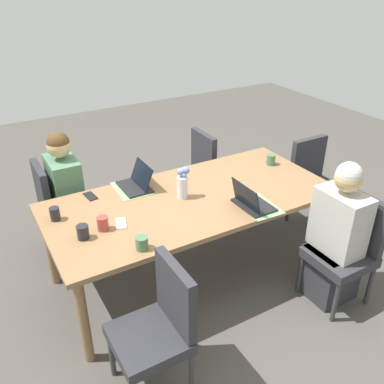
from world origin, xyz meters
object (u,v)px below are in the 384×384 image
(chair_far_left_far, at_px, (212,166))
(flower_vase, at_px, (183,183))
(dining_table, at_px, (192,204))
(coffee_mug_near_right, at_px, (103,223))
(chair_near_left_near, at_px, (348,245))
(coffee_mug_far_left, at_px, (271,160))
(person_far_left_mid, at_px, (68,202))
(phone_silver, at_px, (121,223))
(coffee_mug_centre_right, at_px, (83,232))
(chair_head_right_right_near, at_px, (314,179))
(person_near_left_near, at_px, (336,241))
(coffee_mug_near_left, at_px, (55,214))
(chair_near_right_mid, at_px, (159,324))
(coffee_mug_centre_left, at_px, (142,243))
(laptop_far_left_mid, at_px, (137,183))
(chair_far_left_mid, at_px, (58,204))
(laptop_near_left_near, at_px, (251,202))
(phone_black, at_px, (90,196))

(chair_far_left_far, xyz_separation_m, flower_vase, (-0.82, -0.83, 0.39))
(dining_table, height_order, coffee_mug_near_right, coffee_mug_near_right)
(chair_near_left_near, distance_m, coffee_mug_far_left, 1.09)
(person_far_left_mid, height_order, phone_silver, person_far_left_mid)
(chair_far_left_far, distance_m, coffee_mug_centre_right, 1.99)
(dining_table, xyz_separation_m, chair_head_right_right_near, (1.50, 0.11, -0.19))
(person_near_left_near, distance_m, coffee_mug_near_left, 2.14)
(chair_far_left_far, xyz_separation_m, chair_head_right_right_near, (0.73, -0.77, 0.00))
(chair_far_left_far, relative_size, flower_vase, 3.37)
(dining_table, bearing_deg, chair_head_right_right_near, 4.12)
(dining_table, distance_m, chair_near_right_mid, 1.14)
(flower_vase, xyz_separation_m, coffee_mug_centre_left, (-0.57, -0.48, -0.08))
(laptop_far_left_mid, bearing_deg, person_far_left_mid, 136.72)
(person_near_left_near, height_order, chair_near_right_mid, person_near_left_near)
(person_far_left_mid, relative_size, coffee_mug_near_left, 11.83)
(flower_vase, bearing_deg, coffee_mug_centre_right, -169.33)
(chair_far_left_mid, xyz_separation_m, coffee_mug_centre_left, (0.25, -1.34, 0.30))
(person_far_left_mid, bearing_deg, laptop_far_left_mid, -43.28)
(person_far_left_mid, xyz_separation_m, laptop_far_left_mid, (0.49, -0.46, 0.27))
(person_near_left_near, xyz_separation_m, coffee_mug_far_left, (0.13, 0.98, 0.28))
(chair_far_left_mid, distance_m, coffee_mug_centre_right, 1.07)
(chair_far_left_far, relative_size, coffee_mug_far_left, 9.03)
(flower_vase, bearing_deg, dining_table, -32.79)
(chair_near_left_near, relative_size, coffee_mug_centre_left, 9.70)
(person_near_left_near, distance_m, laptop_near_left_near, 0.73)
(coffee_mug_near_left, distance_m, coffee_mug_centre_right, 0.35)
(person_far_left_mid, distance_m, laptop_far_left_mid, 0.73)
(chair_far_left_far, xyz_separation_m, phone_silver, (-1.40, -0.96, 0.26))
(coffee_mug_centre_left, bearing_deg, chair_head_right_right_near, 14.35)
(phone_silver, bearing_deg, flower_vase, -60.80)
(chair_head_right_right_near, relative_size, coffee_mug_near_right, 8.74)
(chair_far_left_mid, distance_m, chair_near_right_mid, 1.77)
(flower_vase, distance_m, phone_silver, 0.60)
(coffee_mug_far_left, bearing_deg, person_near_left_near, -97.69)
(laptop_far_left_mid, relative_size, coffee_mug_far_left, 3.21)
(chair_head_right_right_near, height_order, coffee_mug_near_right, chair_head_right_right_near)
(chair_far_left_mid, distance_m, laptop_far_left_mid, 0.83)
(person_near_left_near, height_order, laptop_near_left_near, person_near_left_near)
(chair_head_right_right_near, bearing_deg, coffee_mug_near_left, 177.62)
(dining_table, bearing_deg, chair_near_left_near, -43.74)
(dining_table, relative_size, chair_near_left_near, 2.60)
(laptop_near_left_near, distance_m, phone_black, 1.30)
(coffee_mug_centre_right, height_order, coffee_mug_far_left, coffee_mug_centre_right)
(phone_silver, bearing_deg, chair_near_right_mid, -168.59)
(laptop_near_left_near, relative_size, coffee_mug_centre_right, 3.13)
(coffee_mug_near_left, height_order, phone_silver, coffee_mug_near_left)
(laptop_far_left_mid, height_order, coffee_mug_far_left, laptop_far_left_mid)
(chair_head_right_right_near, bearing_deg, dining_table, -175.88)
(chair_far_left_far, relative_size, laptop_far_left_mid, 2.81)
(coffee_mug_far_left, bearing_deg, person_far_left_mid, 159.43)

